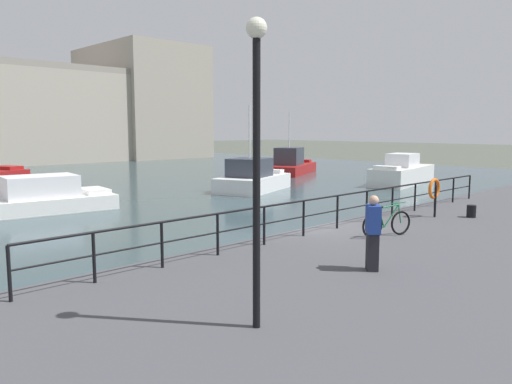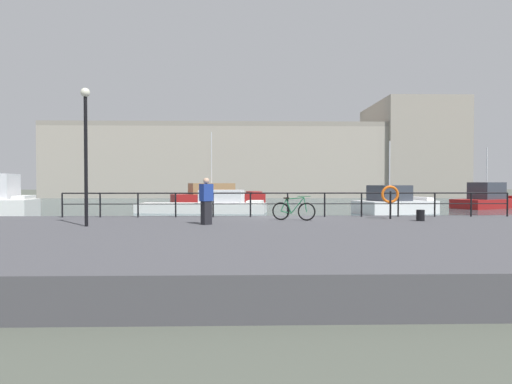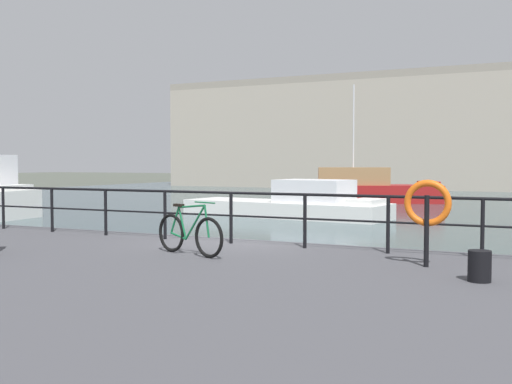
{
  "view_description": "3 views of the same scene",
  "coord_description": "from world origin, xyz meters",
  "px_view_note": "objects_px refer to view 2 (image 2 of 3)",
  "views": [
    {
      "loc": [
        -12.49,
        -10.22,
        3.98
      ],
      "look_at": [
        -0.46,
        2.3,
        1.78
      ],
      "focal_mm": 35.11,
      "sensor_mm": 36.0,
      "label": 1
    },
    {
      "loc": [
        -1.71,
        -20.38,
        2.39
      ],
      "look_at": [
        -1.07,
        4.47,
        1.82
      ],
      "focal_mm": 31.49,
      "sensor_mm": 36.0,
      "label": 2
    },
    {
      "loc": [
        6.07,
        -11.84,
        2.5
      ],
      "look_at": [
        -0.92,
        2.76,
        1.74
      ],
      "focal_mm": 42.71,
      "sensor_mm": 36.0,
      "label": 3
    }
  ],
  "objects_px": {
    "life_ring_stand": "(390,196)",
    "moored_green_narrowboat": "(394,203)",
    "moored_blue_motorboat": "(490,199)",
    "standing_person": "(206,201)",
    "mooring_bollard": "(420,215)",
    "quay_lamp_post": "(86,138)",
    "parked_bicycle": "(294,211)",
    "harbor_building": "(291,161)",
    "moored_white_yacht": "(208,205)",
    "moored_cabin_cruiser": "(217,196)"
  },
  "relations": [
    {
      "from": "moored_white_yacht",
      "to": "moored_green_narrowboat",
      "type": "bearing_deg",
      "value": 2.12
    },
    {
      "from": "moored_white_yacht",
      "to": "mooring_bollard",
      "type": "height_order",
      "value": "moored_white_yacht"
    },
    {
      "from": "moored_blue_motorboat",
      "to": "life_ring_stand",
      "type": "xyz_separation_m",
      "value": [
        -16.26,
        -21.64,
        1.02
      ]
    },
    {
      "from": "quay_lamp_post",
      "to": "standing_person",
      "type": "xyz_separation_m",
      "value": [
        4.11,
        0.54,
        -2.18
      ]
    },
    {
      "from": "moored_green_narrowboat",
      "to": "quay_lamp_post",
      "type": "relative_size",
      "value": 1.37
    },
    {
      "from": "parked_bicycle",
      "to": "standing_person",
      "type": "distance_m",
      "value": 3.77
    },
    {
      "from": "mooring_bollard",
      "to": "quay_lamp_post",
      "type": "relative_size",
      "value": 0.09
    },
    {
      "from": "moored_cabin_cruiser",
      "to": "parked_bicycle",
      "type": "bearing_deg",
      "value": -100.79
    },
    {
      "from": "harbor_building",
      "to": "life_ring_stand",
      "type": "relative_size",
      "value": 45.43
    },
    {
      "from": "quay_lamp_post",
      "to": "parked_bicycle",
      "type": "bearing_deg",
      "value": 16.66
    },
    {
      "from": "moored_cabin_cruiser",
      "to": "moored_green_narrowboat",
      "type": "bearing_deg",
      "value": -63.07
    },
    {
      "from": "moored_white_yacht",
      "to": "harbor_building",
      "type": "bearing_deg",
      "value": 82.08
    },
    {
      "from": "harbor_building",
      "to": "moored_white_yacht",
      "type": "relative_size",
      "value": 6.26
    },
    {
      "from": "mooring_bollard",
      "to": "quay_lamp_post",
      "type": "distance_m",
      "value": 12.89
    },
    {
      "from": "life_ring_stand",
      "to": "moored_white_yacht",
      "type": "bearing_deg",
      "value": 118.73
    },
    {
      "from": "standing_person",
      "to": "quay_lamp_post",
      "type": "bearing_deg",
      "value": -125.58
    },
    {
      "from": "moored_white_yacht",
      "to": "quay_lamp_post",
      "type": "relative_size",
      "value": 2.12
    },
    {
      "from": "harbor_building",
      "to": "moored_cabin_cruiser",
      "type": "height_order",
      "value": "harbor_building"
    },
    {
      "from": "moored_blue_motorboat",
      "to": "standing_person",
      "type": "height_order",
      "value": "moored_blue_motorboat"
    },
    {
      "from": "harbor_building",
      "to": "life_ring_stand",
      "type": "height_order",
      "value": "harbor_building"
    },
    {
      "from": "moored_cabin_cruiser",
      "to": "moored_white_yacht",
      "type": "bearing_deg",
      "value": -110.16
    },
    {
      "from": "moored_green_narrowboat",
      "to": "moored_cabin_cruiser",
      "type": "bearing_deg",
      "value": 116.33
    },
    {
      "from": "parked_bicycle",
      "to": "quay_lamp_post",
      "type": "bearing_deg",
      "value": -145.21
    },
    {
      "from": "harbor_building",
      "to": "parked_bicycle",
      "type": "xyz_separation_m",
      "value": [
        -5.71,
        -55.43,
        -4.58
      ]
    },
    {
      "from": "quay_lamp_post",
      "to": "moored_green_narrowboat",
      "type": "bearing_deg",
      "value": 46.69
    },
    {
      "from": "parked_bicycle",
      "to": "moored_blue_motorboat",
      "type": "bearing_deg",
      "value": 65.68
    },
    {
      "from": "life_ring_stand",
      "to": "moored_green_narrowboat",
      "type": "bearing_deg",
      "value": 70.83
    },
    {
      "from": "moored_blue_motorboat",
      "to": "mooring_bollard",
      "type": "distance_m",
      "value": 27.34
    },
    {
      "from": "moored_green_narrowboat",
      "to": "standing_person",
      "type": "bearing_deg",
      "value": -147.23
    },
    {
      "from": "parked_bicycle",
      "to": "mooring_bollard",
      "type": "xyz_separation_m",
      "value": [
        4.99,
        -0.37,
        -0.17
      ]
    },
    {
      "from": "moored_blue_motorboat",
      "to": "standing_person",
      "type": "xyz_separation_m",
      "value": [
        -23.7,
        -23.94,
        0.91
      ]
    },
    {
      "from": "mooring_bollard",
      "to": "standing_person",
      "type": "height_order",
      "value": "standing_person"
    },
    {
      "from": "moored_green_narrowboat",
      "to": "standing_person",
      "type": "xyz_separation_m",
      "value": [
        -12.62,
        -17.2,
        0.9
      ]
    },
    {
      "from": "standing_person",
      "to": "life_ring_stand",
      "type": "bearing_deg",
      "value": 64.05
    },
    {
      "from": "moored_blue_motorboat",
      "to": "standing_person",
      "type": "distance_m",
      "value": 33.69
    },
    {
      "from": "harbor_building",
      "to": "parked_bicycle",
      "type": "bearing_deg",
      "value": -95.89
    },
    {
      "from": "quay_lamp_post",
      "to": "standing_person",
      "type": "relative_size",
      "value": 2.83
    },
    {
      "from": "moored_cabin_cruiser",
      "to": "quay_lamp_post",
      "type": "xyz_separation_m",
      "value": [
        -2.64,
        -30.75,
        2.99
      ]
    },
    {
      "from": "moored_cabin_cruiser",
      "to": "quay_lamp_post",
      "type": "distance_m",
      "value": 31.01
    },
    {
      "from": "moored_cabin_cruiser",
      "to": "mooring_bollard",
      "type": "bearing_deg",
      "value": -91.63
    },
    {
      "from": "moored_green_narrowboat",
      "to": "mooring_bollard",
      "type": "relative_size",
      "value": 14.94
    },
    {
      "from": "harbor_building",
      "to": "standing_person",
      "type": "xyz_separation_m",
      "value": [
        -9.06,
        -57.11,
        -4.11
      ]
    },
    {
      "from": "moored_blue_motorboat",
      "to": "life_ring_stand",
      "type": "distance_m",
      "value": 27.08
    },
    {
      "from": "harbor_building",
      "to": "mooring_bollard",
      "type": "relative_size",
      "value": 144.23
    },
    {
      "from": "mooring_bollard",
      "to": "life_ring_stand",
      "type": "xyz_separation_m",
      "value": [
        -0.89,
        0.98,
        0.75
      ]
    },
    {
      "from": "moored_cabin_cruiser",
      "to": "quay_lamp_post",
      "type": "relative_size",
      "value": 2.05
    },
    {
      "from": "mooring_bollard",
      "to": "moored_white_yacht",
      "type": "bearing_deg",
      "value": 119.64
    },
    {
      "from": "harbor_building",
      "to": "quay_lamp_post",
      "type": "xyz_separation_m",
      "value": [
        -13.16,
        -57.66,
        -1.93
      ]
    },
    {
      "from": "standing_person",
      "to": "parked_bicycle",
      "type": "bearing_deg",
      "value": 73.69
    },
    {
      "from": "moored_blue_motorboat",
      "to": "quay_lamp_post",
      "type": "height_order",
      "value": "quay_lamp_post"
    }
  ]
}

